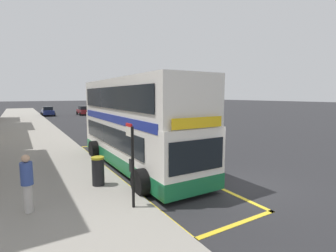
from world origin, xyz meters
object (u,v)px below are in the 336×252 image
at_px(double_decker_bus, 136,126).
at_px(parked_car_navy_far, 48,111).
at_px(parked_car_maroon_ahead, 84,111).
at_px(litter_bin, 98,171).
at_px(bus_stop_sign, 132,158).
at_px(pedestrian_waiting_near_sign, 27,181).

xyz_separation_m(double_decker_bus, parked_car_navy_far, (-0.60, 36.73, -1.26)).
xyz_separation_m(parked_car_maroon_ahead, litter_bin, (-7.81, -37.74, -0.10)).
relative_size(bus_stop_sign, pedestrian_waiting_near_sign, 1.48).
bearing_deg(double_decker_bus, pedestrian_waiting_near_sign, -146.04).
distance_m(double_decker_bus, parked_car_maroon_ahead, 36.04).
height_order(bus_stop_sign, litter_bin, bus_stop_sign).
relative_size(double_decker_bus, parked_car_navy_far, 2.42).
bearing_deg(parked_car_maroon_ahead, bus_stop_sign, -99.28).
bearing_deg(parked_car_navy_far, double_decker_bus, -89.76).
height_order(parked_car_navy_far, pedestrian_waiting_near_sign, pedestrian_waiting_near_sign).
bearing_deg(bus_stop_sign, double_decker_bus, 64.78).
xyz_separation_m(double_decker_bus, litter_bin, (-2.54, -2.11, -1.36)).
distance_m(pedestrian_waiting_near_sign, litter_bin, 2.75).
bearing_deg(parked_car_maroon_ahead, parked_car_navy_far, 170.54).
bearing_deg(bus_stop_sign, pedestrian_waiting_near_sign, 156.84).
xyz_separation_m(bus_stop_sign, pedestrian_waiting_near_sign, (-2.82, 1.21, -0.58)).
bearing_deg(parked_car_maroon_ahead, litter_bin, -100.52).
distance_m(parked_car_maroon_ahead, litter_bin, 38.54).
bearing_deg(parked_car_navy_far, litter_bin, -93.56).
height_order(bus_stop_sign, parked_car_navy_far, bus_stop_sign).
relative_size(double_decker_bus, pedestrian_waiting_near_sign, 5.76).
distance_m(double_decker_bus, litter_bin, 3.58).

